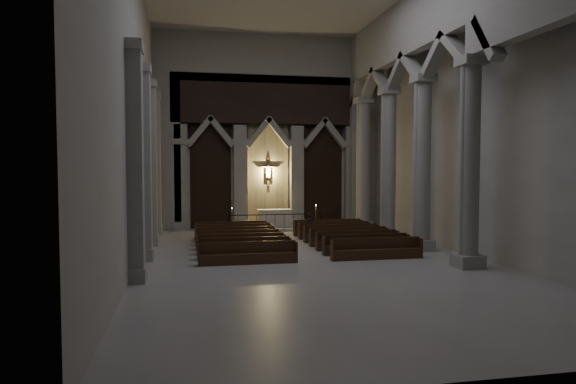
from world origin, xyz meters
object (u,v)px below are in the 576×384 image
object	(u,v)px
altar_rail	(275,220)
altar	(275,218)
worshipper	(310,224)
candle_stand_left	(232,227)
candle_stand_right	(316,224)
pews	(295,241)

from	to	relation	value
altar_rail	altar	bearing A→B (deg)	80.70
altar	worshipper	distance (m)	3.61
altar	altar_rail	xyz separation A→B (m)	(-0.24, -1.46, 0.04)
candle_stand_left	candle_stand_right	size ratio (longest dim) A/B	0.94
worshipper	candle_stand_right	bearing A→B (deg)	54.44
altar	pews	world-z (taller)	altar
candle_stand_left	worshipper	bearing A→B (deg)	-21.71
worshipper	candle_stand_left	bearing A→B (deg)	147.35
altar_rail	pews	world-z (taller)	altar_rail
altar	pews	size ratio (longest dim) A/B	0.23
altar	worshipper	bearing A→B (deg)	-66.94
altar	worshipper	world-z (taller)	worshipper
candle_stand_left	worshipper	distance (m)	4.52
candle_stand_left	pews	distance (m)	5.97
pews	worshipper	world-z (taller)	worshipper
candle_stand_left	candle_stand_right	distance (m)	4.94
altar	altar_rail	size ratio (longest dim) A/B	0.38
altar_rail	candle_stand_right	size ratio (longest dim) A/B	3.49
altar_rail	candle_stand_right	world-z (taller)	candle_stand_right
candle_stand_right	pews	bearing A→B (deg)	-114.10
pews	worshipper	bearing A→B (deg)	66.12
altar	candle_stand_left	size ratio (longest dim) A/B	1.41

